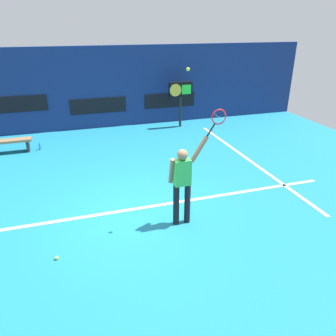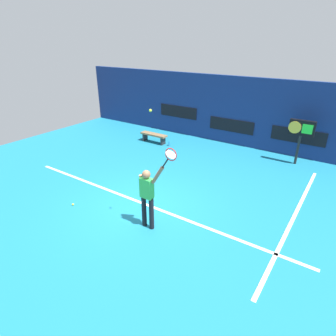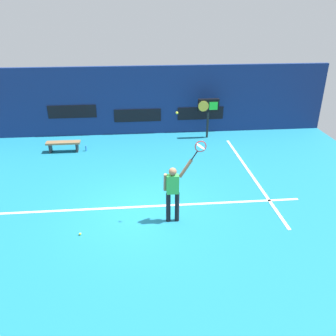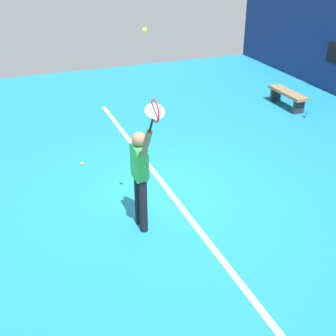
# 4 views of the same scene
# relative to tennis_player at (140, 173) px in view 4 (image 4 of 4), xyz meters

# --- Properties ---
(ground_plane) EXTENTS (18.00, 18.00, 0.00)m
(ground_plane) POSITION_rel_tennis_player_xyz_m (-0.86, 0.72, -1.01)
(ground_plane) COLOR teal
(court_baseline) EXTENTS (10.00, 0.10, 0.01)m
(court_baseline) POSITION_rel_tennis_player_xyz_m (-0.86, 0.83, -1.00)
(court_baseline) COLOR white
(court_baseline) RESTS_ON ground_plane
(tennis_player) EXTENTS (0.79, 0.31, 1.93)m
(tennis_player) POSITION_rel_tennis_player_xyz_m (0.00, 0.00, 0.00)
(tennis_player) COLOR black
(tennis_player) RESTS_ON ground_plane
(tennis_racket) EXTENTS (0.46, 0.27, 0.60)m
(tennis_racket) POSITION_rel_tennis_player_xyz_m (0.71, -0.00, 1.25)
(tennis_racket) COLOR black
(tennis_ball) EXTENTS (0.07, 0.07, 0.07)m
(tennis_ball) POSITION_rel_tennis_player_xyz_m (0.10, 0.09, 2.18)
(tennis_ball) COLOR #CCE033
(court_bench) EXTENTS (1.40, 0.36, 0.45)m
(court_bench) POSITION_rel_tennis_player_xyz_m (-4.03, 5.61, -0.67)
(court_bench) COLOR olive
(court_bench) RESTS_ON ground_plane
(water_bottle) EXTENTS (0.07, 0.07, 0.24)m
(water_bottle) POSITION_rel_tennis_player_xyz_m (-3.11, 5.61, -0.89)
(water_bottle) COLOR #338CD8
(water_bottle) RESTS_ON ground_plane
(spare_ball) EXTENTS (0.07, 0.07, 0.07)m
(spare_ball) POSITION_rel_tennis_player_xyz_m (-2.58, -0.46, -0.98)
(spare_ball) COLOR #CCE033
(spare_ball) RESTS_ON ground_plane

